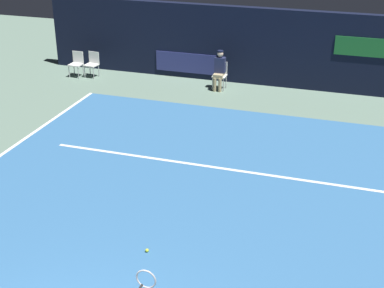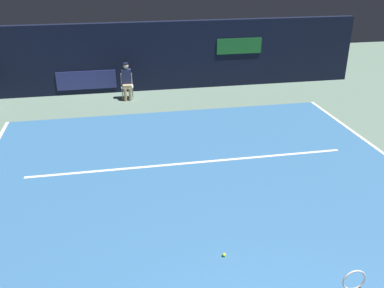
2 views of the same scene
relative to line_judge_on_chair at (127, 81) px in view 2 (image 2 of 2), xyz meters
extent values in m
plane|color=slate|center=(1.30, -7.75, -0.69)|extent=(31.58, 31.58, 0.00)
cube|color=#336699|center=(1.30, -7.75, -0.68)|extent=(10.50, 12.07, 0.01)
cube|color=white|center=(1.30, -5.63, -0.67)|extent=(8.19, 0.10, 0.01)
cube|color=black|center=(1.30, 1.00, 0.61)|extent=(15.82, 0.30, 2.60)
cube|color=navy|center=(-1.47, 0.84, -0.14)|extent=(2.20, 0.04, 0.70)
cube|color=#1E6B2D|center=(4.46, 0.84, 0.91)|extent=(1.80, 0.04, 0.60)
torus|color=#B2B2B7|center=(2.16, -11.66, 0.66)|extent=(0.30, 0.03, 0.30)
cube|color=white|center=(0.00, 0.01, -0.23)|extent=(0.44, 0.40, 0.04)
cube|color=white|center=(0.00, 0.21, 0.00)|extent=(0.42, 0.03, 0.42)
cylinder|color=#B2B2B7|center=(-0.19, -0.15, -0.46)|extent=(0.03, 0.03, 0.46)
cylinder|color=#B2B2B7|center=(0.19, -0.16, -0.46)|extent=(0.03, 0.03, 0.46)
cylinder|color=#B2B2B7|center=(-0.19, 0.19, -0.46)|extent=(0.03, 0.03, 0.46)
cylinder|color=#B2B2B7|center=(0.19, 0.18, -0.46)|extent=(0.03, 0.03, 0.46)
cube|color=tan|center=(0.00, -0.07, -0.19)|extent=(0.32, 0.40, 0.14)
cylinder|color=tan|center=(-0.09, -0.25, -0.46)|extent=(0.11, 0.11, 0.46)
cylinder|color=tan|center=(0.09, -0.25, -0.46)|extent=(0.11, 0.11, 0.46)
cube|color=#23284C|center=(0.00, 0.05, 0.14)|extent=(0.34, 0.22, 0.52)
sphere|color=beige|center=(0.00, 0.05, 0.52)|extent=(0.20, 0.20, 0.20)
cylinder|color=#141933|center=(0.00, 0.05, 0.61)|extent=(0.19, 0.19, 0.04)
sphere|color=#CCE033|center=(1.19, -9.35, -0.64)|extent=(0.07, 0.07, 0.07)
camera|label=1|loc=(4.66, -17.34, 5.53)|focal=52.58mm
camera|label=2|loc=(-0.53, -15.22, 4.30)|focal=39.86mm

